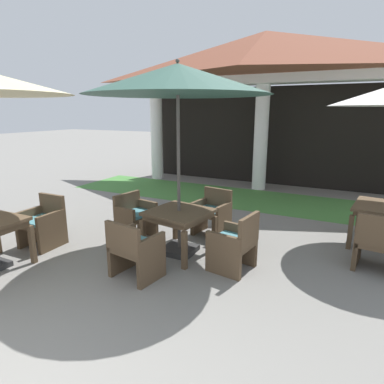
% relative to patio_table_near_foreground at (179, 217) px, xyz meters
% --- Properties ---
extents(background_pavilion, '(8.27, 3.17, 4.33)m').
position_rel_patio_table_near_foreground_xyz_m(background_pavilion, '(-0.05, 5.10, 2.81)').
color(background_pavilion, white).
rests_on(background_pavilion, ground).
extents(lawn_strip, '(10.07, 2.11, 0.01)m').
position_rel_patio_table_near_foreground_xyz_m(lawn_strip, '(-0.05, 3.74, -0.61)').
color(lawn_strip, '#47843D').
rests_on(lawn_strip, ground).
extents(patio_table_near_foreground, '(1.03, 1.03, 0.71)m').
position_rel_patio_table_near_foreground_xyz_m(patio_table_near_foreground, '(0.00, 0.00, 0.00)').
color(patio_table_near_foreground, brown).
rests_on(patio_table_near_foreground, ground).
extents(patio_umbrella_near_foreground, '(2.74, 2.74, 2.97)m').
position_rel_patio_table_near_foreground_xyz_m(patio_umbrella_near_foreground, '(-0.00, -0.00, 2.06)').
color(patio_umbrella_near_foreground, '#2D2D2D').
rests_on(patio_umbrella_near_foreground, ground).
extents(patio_chair_near_foreground_east, '(0.64, 0.65, 0.86)m').
position_rel_patio_table_near_foreground_xyz_m(patio_chair_near_foreground_east, '(0.99, -0.16, -0.22)').
color(patio_chair_near_foreground_east, brown).
rests_on(patio_chair_near_foreground_east, ground).
extents(patio_chair_near_foreground_north, '(0.67, 0.60, 0.85)m').
position_rel_patio_table_near_foreground_xyz_m(patio_chair_near_foreground_north, '(0.16, 0.99, -0.21)').
color(patio_chair_near_foreground_north, brown).
rests_on(patio_chair_near_foreground_north, ground).
extents(patio_chair_near_foreground_south, '(0.70, 0.61, 0.83)m').
position_rel_patio_table_near_foreground_xyz_m(patio_chair_near_foreground_south, '(-0.16, -0.99, -0.21)').
color(patio_chair_near_foreground_south, brown).
rests_on(patio_chair_near_foreground_south, ground).
extents(patio_chair_near_foreground_west, '(0.58, 0.69, 0.83)m').
position_rel_patio_table_near_foreground_xyz_m(patio_chair_near_foreground_west, '(-0.99, 0.16, -0.20)').
color(patio_chair_near_foreground_west, brown).
rests_on(patio_chair_near_foreground_west, ground).
extents(patio_chair_mid_left_south, '(0.69, 0.65, 0.87)m').
position_rel_patio_table_near_foreground_xyz_m(patio_chair_mid_left_south, '(2.86, 0.74, -0.21)').
color(patio_chair_mid_left_south, brown).
rests_on(patio_chair_mid_left_south, ground).
extents(patio_chair_mid_right_north, '(0.58, 0.59, 0.85)m').
position_rel_patio_table_near_foreground_xyz_m(patio_chair_mid_right_north, '(-2.22, -0.77, -0.22)').
color(patio_chair_mid_right_north, brown).
rests_on(patio_chair_mid_right_north, ground).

